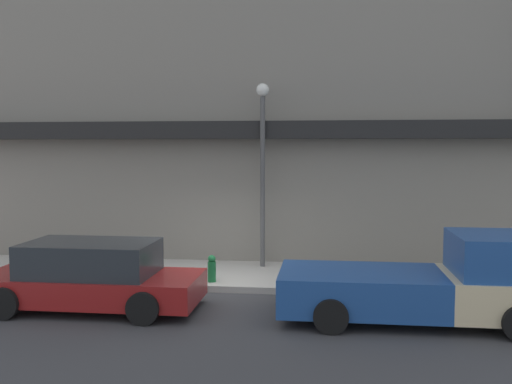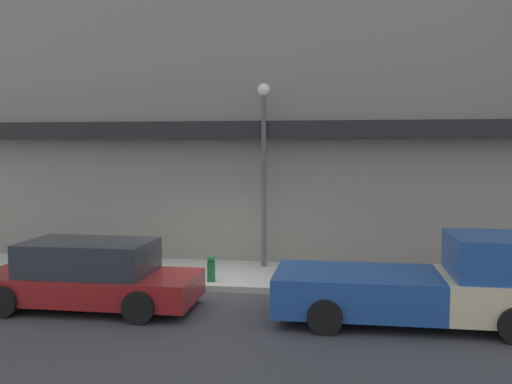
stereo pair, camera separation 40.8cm
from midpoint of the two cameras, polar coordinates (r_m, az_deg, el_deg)
The scene contains 7 objects.
ground_plane at distance 14.10m, azimuth -5.59°, elevation -9.98°, with size 80.00×80.00×0.00m, color #38383A.
sidewalk at distance 15.57m, azimuth -4.31°, elevation -8.27°, with size 36.00×3.15×0.16m.
building at distance 18.34m, azimuth -2.45°, elevation 11.60°, with size 19.80×3.80×11.60m.
pickup_truck at distance 12.11m, azimuth 16.60°, elevation -8.74°, with size 5.50×2.29×1.80m.
parked_car at distance 13.06m, azimuth -17.04°, elevation -8.08°, with size 4.75×2.11×1.48m.
fire_hydrant at distance 14.40m, azimuth -5.26°, elevation -7.62°, with size 0.21×0.21×0.68m.
street_lamp at distance 15.90m, azimuth -0.07°, elevation 4.05°, with size 0.36×0.36×5.12m.
Camera 1 is at (2.80, -13.35, 3.51)m, focal length 40.00 mm.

